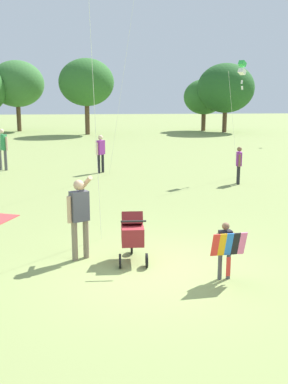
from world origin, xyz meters
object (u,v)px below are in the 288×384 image
child_with_butterfly_kite (226,246)px  stroller (132,232)px  person_couple_left (239,162)px  person_adult_flyer (79,212)px  kite_blue_high (242,69)px  person_sitting_far (2,146)px  person_red_shirt (101,151)px

child_with_butterfly_kite → stroller: (-1.62, 1.13, -0.04)m
stroller → person_couple_left: person_couple_left is taller
child_with_butterfly_kite → person_couple_left: 9.11m
person_adult_flyer → person_couple_left: (5.41, 7.38, -0.18)m
child_with_butterfly_kite → stroller: size_ratio=0.99×
child_with_butterfly_kite → kite_blue_high: bearing=72.8°
person_adult_flyer → person_couple_left: size_ratio=1.25×
stroller → kite_blue_high: kite_blue_high is taller
person_sitting_far → child_with_butterfly_kite: bearing=-62.4°
person_adult_flyer → person_sitting_far: person_sitting_far is taller
stroller → person_red_shirt: 10.37m
person_red_shirt → person_sitting_far: 4.34m
child_with_butterfly_kite → person_red_shirt: (-2.33, 11.47, 0.29)m
kite_blue_high → person_red_shirt: (-5.45, 1.36, -3.25)m
child_with_butterfly_kite → person_red_shirt: person_red_shirt is taller
person_adult_flyer → kite_blue_high: 11.02m
child_with_butterfly_kite → person_red_shirt: 11.71m
child_with_butterfly_kite → person_red_shirt: bearing=101.5°
person_adult_flyer → person_sitting_far: bearing=109.1°
person_red_shirt → person_sitting_far: (-4.22, 1.03, 0.12)m
child_with_butterfly_kite → person_couple_left: size_ratio=0.78×
person_red_shirt → person_sitting_far: bearing=166.3°
person_red_shirt → child_with_butterfly_kite: bearing=-78.5°
person_sitting_far → person_couple_left: size_ratio=1.30×
kite_blue_high → person_sitting_far: bearing=166.1°
person_adult_flyer → person_couple_left: 9.15m
stroller → person_couple_left: 8.72m
stroller → kite_blue_high: (4.74, 8.98, 3.58)m
person_adult_flyer → kite_blue_high: bearing=56.7°
kite_blue_high → person_sitting_far: 10.44m
stroller → kite_blue_high: bearing=62.2°
person_red_shirt → stroller: bearing=-86.1°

